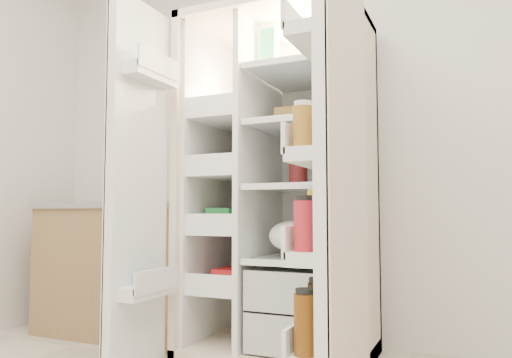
% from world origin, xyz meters
% --- Properties ---
extents(wall_back, '(4.00, 0.02, 2.70)m').
position_xyz_m(wall_back, '(0.00, 2.00, 1.35)').
color(wall_back, silver).
rests_on(wall_back, floor).
extents(refrigerator, '(0.92, 0.70, 1.80)m').
position_xyz_m(refrigerator, '(-0.15, 1.65, 0.74)').
color(refrigerator, beige).
rests_on(refrigerator, floor).
extents(freezer_door, '(0.15, 0.40, 1.72)m').
position_xyz_m(freezer_door, '(-0.67, 1.05, 0.89)').
color(freezer_door, white).
rests_on(freezer_door, floor).
extents(fridge_door, '(0.17, 0.58, 1.72)m').
position_xyz_m(fridge_door, '(0.31, 0.96, 0.87)').
color(fridge_door, white).
rests_on(fridge_door, floor).
extents(kitchen_counter, '(1.13, 0.60, 0.82)m').
position_xyz_m(kitchen_counter, '(-1.22, 1.69, 0.41)').
color(kitchen_counter, '#8F6A47').
rests_on(kitchen_counter, floor).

